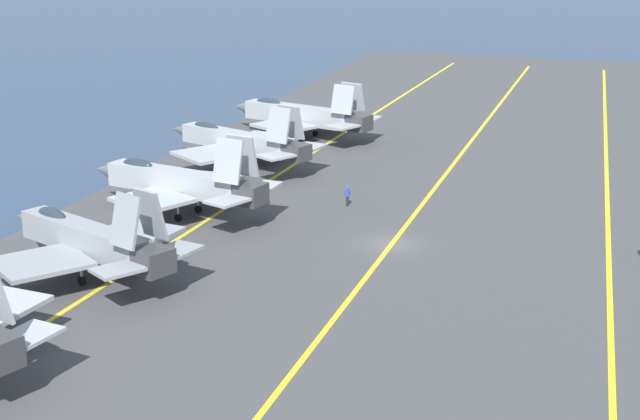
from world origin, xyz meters
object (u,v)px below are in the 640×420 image
at_px(parked_jet_third, 178,182).
at_px(crew_blue_vest, 347,195).
at_px(parked_jet_fifth, 301,115).
at_px(parked_jet_fourth, 239,141).
at_px(parked_jet_second, 88,239).

distance_m(parked_jet_third, crew_blue_vest, 13.56).
bearing_deg(parked_jet_fifth, parked_jet_fourth, 174.56).
bearing_deg(crew_blue_vest, parked_jet_fifth, 27.24).
distance_m(parked_jet_second, parked_jet_third, 14.04).
bearing_deg(parked_jet_second, crew_blue_vest, -29.07).
bearing_deg(parked_jet_fourth, parked_jet_fifth, -5.44).
bearing_deg(parked_jet_third, parked_jet_fifth, -0.05).
xyz_separation_m(parked_jet_second, parked_jet_fourth, (29.53, 1.64, -0.09)).
height_order(parked_jet_second, crew_blue_vest, parked_jet_second).
bearing_deg(crew_blue_vest, parked_jet_fourth, 55.40).
distance_m(parked_jet_fourth, parked_jet_fifth, 13.86).
distance_m(parked_jet_fourth, crew_blue_vest, 15.93).
bearing_deg(parked_jet_second, parked_jet_third, 1.45).
xyz_separation_m(parked_jet_third, parked_jet_fifth, (29.30, -0.03, -0.34)).
bearing_deg(parked_jet_second, parked_jet_fifth, 0.43).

